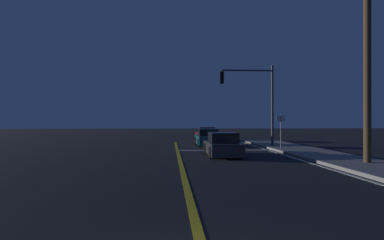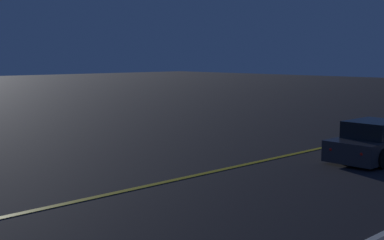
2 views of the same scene
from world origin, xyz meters
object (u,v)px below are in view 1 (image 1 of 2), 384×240
(car_far_approaching_charcoal, at_px, (222,146))
(traffic_signal_near_right, at_px, (254,93))
(utility_pole_right, at_px, (367,49))
(car_lead_oncoming_red, at_px, (206,135))
(street_sign_corner, at_px, (281,126))
(car_mid_block_teal, at_px, (207,138))

(car_far_approaching_charcoal, height_order, traffic_signal_near_right, traffic_signal_near_right)
(car_far_approaching_charcoal, distance_m, utility_pole_right, 8.64)
(car_lead_oncoming_red, height_order, street_sign_corner, street_sign_corner)
(car_lead_oncoming_red, distance_m, utility_pole_right, 20.24)
(car_lead_oncoming_red, height_order, utility_pole_right, utility_pole_right)
(car_far_approaching_charcoal, bearing_deg, utility_pole_right, -37.49)
(car_mid_block_teal, distance_m, utility_pole_right, 14.52)
(car_lead_oncoming_red, xyz_separation_m, street_sign_corner, (3.74, -11.57, 1.03))
(car_far_approaching_charcoal, xyz_separation_m, car_lead_oncoming_red, (0.66, 14.59, 0.00))
(car_far_approaching_charcoal, bearing_deg, traffic_signal_near_right, 60.34)
(car_far_approaching_charcoal, relative_size, traffic_signal_near_right, 0.68)
(traffic_signal_near_right, height_order, street_sign_corner, traffic_signal_near_right)
(traffic_signal_near_right, height_order, utility_pole_right, utility_pole_right)
(utility_pole_right, distance_m, street_sign_corner, 8.39)
(car_lead_oncoming_red, bearing_deg, utility_pole_right, -76.45)
(traffic_signal_near_right, relative_size, utility_pole_right, 0.61)
(car_mid_block_teal, distance_m, street_sign_corner, 6.74)
(street_sign_corner, bearing_deg, traffic_signal_near_right, 111.39)
(car_lead_oncoming_red, relative_size, street_sign_corner, 1.78)
(utility_pole_right, bearing_deg, car_far_approaching_charcoal, 142.60)
(car_far_approaching_charcoal, distance_m, car_mid_block_teal, 8.08)
(car_far_approaching_charcoal, relative_size, car_lead_oncoming_red, 0.97)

